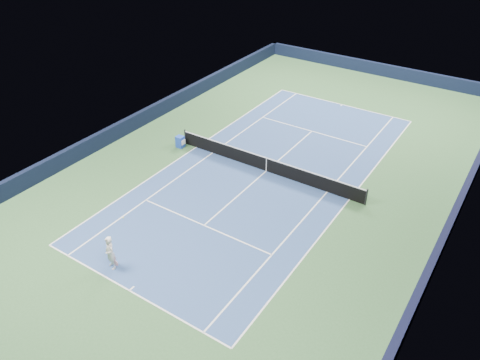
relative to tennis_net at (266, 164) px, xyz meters
The scene contains 19 objects.
ground 0.50m from the tennis_net, ahead, with size 40.00×40.00×0.00m, color #30572F.
wall_far 19.83m from the tennis_net, 90.00° to the left, with size 22.00×0.35×1.10m, color #101832.
wall_right 10.83m from the tennis_net, ahead, with size 0.35×40.00×1.10m, color black.
wall_left 10.83m from the tennis_net, behind, with size 0.35×40.00×1.10m, color black.
court_surface 0.50m from the tennis_net, ahead, with size 10.97×23.77×0.01m, color navy.
baseline_far 11.90m from the tennis_net, 90.00° to the left, with size 10.97×0.08×0.00m, color white.
baseline_near 11.90m from the tennis_net, 90.00° to the right, with size 10.97×0.08×0.00m, color white.
sideline_doubles_right 5.51m from the tennis_net, ahead, with size 0.08×23.77×0.00m, color white.
sideline_doubles_left 5.51m from the tennis_net, behind, with size 0.08×23.77×0.00m, color white.
sideline_singles_right 4.14m from the tennis_net, ahead, with size 0.08×23.77×0.00m, color white.
sideline_singles_left 4.14m from the tennis_net, behind, with size 0.08×23.77×0.00m, color white.
service_line_far 6.42m from the tennis_net, 90.00° to the left, with size 8.23×0.08×0.00m, color white.
service_line_near 6.42m from the tennis_net, 90.00° to the right, with size 8.23×0.08×0.00m, color white.
center_service_line 0.50m from the tennis_net, ahead, with size 0.08×12.80×0.00m, color white.
center_mark_far 11.75m from the tennis_net, 90.00° to the left, with size 0.08×0.30×0.00m, color white.
center_mark_near 11.75m from the tennis_net, 90.00° to the right, with size 0.08×0.30×0.00m, color white.
tennis_net is the anchor object (origin of this frame).
sponsor_cube 6.42m from the tennis_net, behind, with size 0.57×0.45×0.80m.
tennis_player 11.36m from the tennis_net, 98.58° to the right, with size 0.85×1.33×2.35m.
Camera 1 is at (12.13, -21.36, 15.51)m, focal length 35.00 mm.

